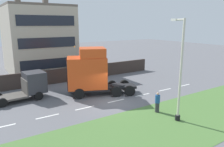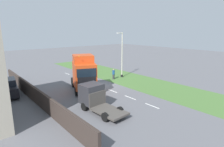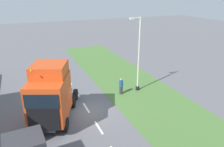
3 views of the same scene
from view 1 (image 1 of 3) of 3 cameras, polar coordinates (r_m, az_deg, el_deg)
name	(u,v)px [view 1 (image 1 of 3)]	position (r m, az deg, el deg)	size (l,w,h in m)	color
ground_plane	(110,102)	(20.06, -0.60, -7.53)	(120.00, 120.00, 0.00)	slate
grass_verge	(156,128)	(15.75, 11.54, -13.77)	(7.00, 44.00, 0.01)	#4C7538
lane_markings	(116,101)	(20.42, 1.07, -7.15)	(0.16, 21.00, 0.00)	white
boundary_wall	(71,74)	(27.53, -10.70, -0.19)	(0.25, 24.00, 1.74)	#382D28
building_block	(38,39)	(34.34, -18.76, 8.51)	(9.91, 8.68, 10.62)	#B7AD99
lorry_cab	(90,72)	(21.68, -5.84, 0.48)	(4.87, 7.04, 4.86)	black
flatbed_truck	(30,85)	(22.14, -20.68, -2.80)	(2.35, 5.33, 2.52)	#333338
parked_car	(92,67)	(30.60, -5.17, 1.60)	(2.34, 4.51, 2.13)	black
lamp_post	(180,76)	(16.22, 17.29, -0.69)	(1.30, 0.37, 7.37)	black
pedestrian	(157,103)	(18.05, 11.77, -7.45)	(0.39, 0.39, 1.66)	#333338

